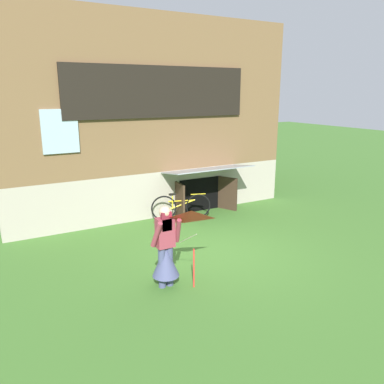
{
  "coord_description": "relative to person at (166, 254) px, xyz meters",
  "views": [
    {
      "loc": [
        -4.57,
        -7.11,
        3.65
      ],
      "look_at": [
        -0.17,
        0.83,
        1.29
      ],
      "focal_mm": 36.05,
      "sensor_mm": 36.0,
      "label": 1
    }
  ],
  "objects": [
    {
      "name": "log_house",
      "position": [
        1.73,
        6.18,
        2.2
      ],
      "size": [
        8.73,
        5.6,
        5.76
      ],
      "color": "#ADA393",
      "rests_on": "ground_plane"
    },
    {
      "name": "ground_plane",
      "position": [
        1.73,
        0.94,
        -0.68
      ],
      "size": [
        60.0,
        60.0,
        0.0
      ],
      "primitive_type": "plane",
      "color": "#3D6B28"
    },
    {
      "name": "kite",
      "position": [
        0.25,
        -0.57,
        0.56
      ],
      "size": [
        1.05,
        1.12,
        1.49
      ],
      "color": "red",
      "rests_on": "ground_plane"
    },
    {
      "name": "person",
      "position": [
        0.0,
        0.0,
        0.0
      ],
      "size": [
        0.61,
        0.52,
        1.61
      ],
      "rotation": [
        0.0,
        0.0,
        0.23
      ],
      "color": "#474C75",
      "rests_on": "ground_plane"
    },
    {
      "name": "bicycle_yellow",
      "position": [
        2.12,
        3.45,
        -0.29
      ],
      "size": [
        1.7,
        0.58,
        0.8
      ],
      "rotation": [
        0.0,
        0.0,
        -0.31
      ],
      "color": "black",
      "rests_on": "ground_plane"
    }
  ]
}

